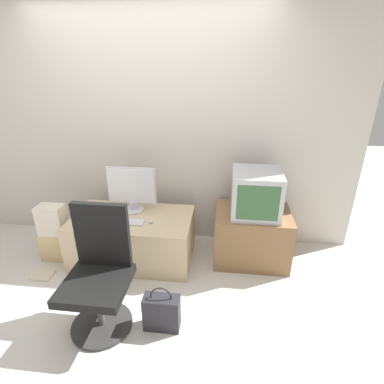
# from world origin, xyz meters

# --- Properties ---
(ground_plane) EXTENTS (12.00, 12.00, 0.00)m
(ground_plane) POSITION_xyz_m (0.00, 0.00, 0.00)
(ground_plane) COLOR beige
(wall_back) EXTENTS (4.40, 0.05, 2.60)m
(wall_back) POSITION_xyz_m (0.00, 1.32, 1.30)
(wall_back) COLOR beige
(wall_back) RESTS_ON ground_plane
(desk) EXTENTS (1.23, 0.70, 0.49)m
(desk) POSITION_xyz_m (-0.15, 0.79, 0.25)
(desk) COLOR #CCB289
(desk) RESTS_ON ground_plane
(side_stand) EXTENTS (0.76, 0.57, 0.55)m
(side_stand) POSITION_xyz_m (1.09, 0.93, 0.28)
(side_stand) COLOR olive
(side_stand) RESTS_ON ground_plane
(main_monitor) EXTENTS (0.52, 0.23, 0.48)m
(main_monitor) POSITION_xyz_m (-0.17, 0.95, 0.73)
(main_monitor) COLOR silver
(main_monitor) RESTS_ON desk
(keyboard) EXTENTS (0.37, 0.12, 0.01)m
(keyboard) POSITION_xyz_m (-0.17, 0.68, 0.50)
(keyboard) COLOR silver
(keyboard) RESTS_ON desk
(mouse) EXTENTS (0.05, 0.03, 0.03)m
(mouse) POSITION_xyz_m (0.08, 0.69, 0.51)
(mouse) COLOR silver
(mouse) RESTS_ON desk
(crt_tv) EXTENTS (0.47, 0.48, 0.44)m
(crt_tv) POSITION_xyz_m (1.10, 0.91, 0.77)
(crt_tv) COLOR #B7B7BC
(crt_tv) RESTS_ON side_stand
(office_chair) EXTENTS (0.48, 0.48, 0.99)m
(office_chair) POSITION_xyz_m (-0.14, -0.07, 0.44)
(office_chair) COLOR #333333
(office_chair) RESTS_ON ground_plane
(cardboard_box_lower) EXTENTS (0.31, 0.19, 0.31)m
(cardboard_box_lower) POSITION_xyz_m (-0.96, 0.69, 0.15)
(cardboard_box_lower) COLOR #D1B27F
(cardboard_box_lower) RESTS_ON ground_plane
(cardboard_box_upper) EXTENTS (0.26, 0.17, 0.31)m
(cardboard_box_upper) POSITION_xyz_m (-0.96, 0.69, 0.47)
(cardboard_box_upper) COLOR beige
(cardboard_box_upper) RESTS_ON cardboard_box_lower
(handbag) EXTENTS (0.28, 0.13, 0.40)m
(handbag) POSITION_xyz_m (0.34, -0.09, 0.15)
(handbag) COLOR #232328
(handbag) RESTS_ON ground_plane
(book) EXTENTS (0.20, 0.16, 0.02)m
(book) POSITION_xyz_m (-0.97, 0.37, 0.01)
(book) COLOR beige
(book) RESTS_ON ground_plane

